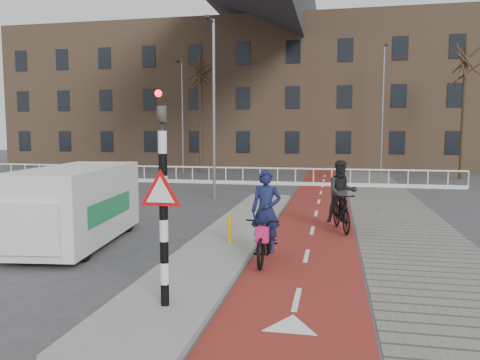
# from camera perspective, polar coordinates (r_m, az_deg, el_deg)

# --- Properties ---
(ground) EXTENTS (120.00, 120.00, 0.00)m
(ground) POSITION_cam_1_polar(r_m,az_deg,el_deg) (9.81, -1.55, -11.81)
(ground) COLOR #38383A
(ground) RESTS_ON ground
(bike_lane) EXTENTS (2.50, 60.00, 0.01)m
(bike_lane) POSITION_cam_1_polar(r_m,az_deg,el_deg) (19.35, 9.49, -3.05)
(bike_lane) COLOR maroon
(bike_lane) RESTS_ON ground
(sidewalk) EXTENTS (3.00, 60.00, 0.01)m
(sidewalk) POSITION_cam_1_polar(r_m,az_deg,el_deg) (19.47, 17.77, -3.20)
(sidewalk) COLOR slate
(sidewalk) RESTS_ON ground
(curb_island) EXTENTS (1.80, 16.00, 0.12)m
(curb_island) POSITION_cam_1_polar(r_m,az_deg,el_deg) (13.72, -0.66, -6.42)
(curb_island) COLOR gray
(curb_island) RESTS_ON ground
(traffic_signal) EXTENTS (0.80, 0.80, 3.68)m
(traffic_signal) POSITION_cam_1_polar(r_m,az_deg,el_deg) (7.65, -9.39, -1.65)
(traffic_signal) COLOR black
(traffic_signal) RESTS_ON curb_island
(bollard) EXTENTS (0.12, 0.12, 0.72)m
(bollard) POSITION_cam_1_polar(r_m,az_deg,el_deg) (12.23, -1.26, -5.93)
(bollard) COLOR #F3B50D
(bollard) RESTS_ON curb_island
(cyclist_near) EXTENTS (0.73, 2.06, 2.12)m
(cyclist_near) POSITION_cam_1_polar(r_m,az_deg,el_deg) (10.77, 3.17, -6.25)
(cyclist_near) COLOR black
(cyclist_near) RESTS_ON bike_lane
(cyclist_far) EXTENTS (1.06, 2.08, 2.13)m
(cyclist_far) POSITION_cam_1_polar(r_m,az_deg,el_deg) (14.33, 12.28, -2.65)
(cyclist_far) COLOR black
(cyclist_far) RESTS_ON bike_lane
(van) EXTENTS (2.49, 4.98, 2.06)m
(van) POSITION_cam_1_polar(r_m,az_deg,el_deg) (13.14, -19.29, -2.76)
(van) COLOR silver
(van) RESTS_ON ground
(railing) EXTENTS (28.00, 0.10, 0.99)m
(railing) POSITION_cam_1_polar(r_m,az_deg,el_deg) (27.19, -3.80, 0.22)
(railing) COLOR silver
(railing) RESTS_ON ground
(townhouse_row) EXTENTS (46.00, 10.00, 15.90)m
(townhouse_row) POSITION_cam_1_polar(r_m,az_deg,el_deg) (41.71, 4.40, 12.51)
(townhouse_row) COLOR #7F6047
(townhouse_row) RESTS_ON ground
(tree_mid) EXTENTS (0.28, 0.28, 8.52)m
(tree_mid) POSITION_cam_1_polar(r_m,az_deg,el_deg) (34.74, -4.83, 7.96)
(tree_mid) COLOR #302315
(tree_mid) RESTS_ON ground
(tree_right) EXTENTS (0.27, 0.27, 8.21)m
(tree_right) POSITION_cam_1_polar(r_m,az_deg,el_deg) (32.76, 25.60, 7.27)
(tree_right) COLOR #302315
(tree_right) RESTS_ON ground
(streetlight_near) EXTENTS (0.12, 0.12, 7.83)m
(streetlight_near) POSITION_cam_1_polar(r_m,az_deg,el_deg) (20.82, -3.19, 8.43)
(streetlight_near) COLOR slate
(streetlight_near) RESTS_ON ground
(streetlight_left) EXTENTS (0.12, 0.12, 8.02)m
(streetlight_left) POSITION_cam_1_polar(r_m,az_deg,el_deg) (34.43, -7.02, 7.55)
(streetlight_left) COLOR slate
(streetlight_left) RESTS_ON ground
(streetlight_right) EXTENTS (0.12, 0.12, 8.83)m
(streetlight_right) POSITION_cam_1_polar(r_m,az_deg,el_deg) (33.81, 16.98, 8.06)
(streetlight_right) COLOR slate
(streetlight_right) RESTS_ON ground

